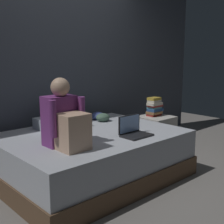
{
  "coord_description": "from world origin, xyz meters",
  "views": [
    {
      "loc": [
        -2.23,
        -2.25,
        1.39
      ],
      "look_at": [
        -0.07,
        0.1,
        0.78
      ],
      "focal_mm": 47.9,
      "sensor_mm": 36.0,
      "label": 1
    }
  ],
  "objects": [
    {
      "name": "person_sitting",
      "position": [
        -0.7,
        0.07,
        0.78
      ],
      "size": [
        0.39,
        0.44,
        0.66
      ],
      "color": "#75337A",
      "rests_on": "bed"
    },
    {
      "name": "bed",
      "position": [
        -0.2,
        0.3,
        0.26
      ],
      "size": [
        2.0,
        1.5,
        0.53
      ],
      "color": "brown",
      "rests_on": "ground_plane"
    },
    {
      "name": "clothes_pile",
      "position": [
        0.31,
        0.73,
        0.58
      ],
      "size": [
        0.22,
        0.3,
        0.11
      ],
      "color": "#3D4C8E",
      "rests_on": "bed"
    },
    {
      "name": "nightstand",
      "position": [
        1.1,
        0.42,
        0.26
      ],
      "size": [
        0.44,
        0.46,
        0.52
      ],
      "color": "beige",
      "rests_on": "ground_plane"
    },
    {
      "name": "wall_back",
      "position": [
        0.0,
        1.2,
        1.35
      ],
      "size": [
        5.6,
        0.1,
        2.7
      ],
      "primitive_type": "cube",
      "color": "#424751",
      "rests_on": "ground_plane"
    },
    {
      "name": "book_stack",
      "position": [
        1.12,
        0.47,
        0.65
      ],
      "size": [
        0.24,
        0.16,
        0.27
      ],
      "color": "#9E2D28",
      "rests_on": "nightstand"
    },
    {
      "name": "pillow",
      "position": [
        -0.31,
        0.75,
        0.6
      ],
      "size": [
        0.56,
        0.36,
        0.13
      ],
      "primitive_type": "cube",
      "color": "silver",
      "rests_on": "bed"
    },
    {
      "name": "ground_plane",
      "position": [
        0.0,
        0.0,
        0.0
      ],
      "size": [
        8.0,
        8.0,
        0.0
      ],
      "primitive_type": "plane",
      "color": "gray"
    },
    {
      "name": "laptop",
      "position": [
        0.07,
        -0.1,
        0.59
      ],
      "size": [
        0.32,
        0.23,
        0.22
      ],
      "color": "black",
      "rests_on": "bed"
    }
  ]
}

